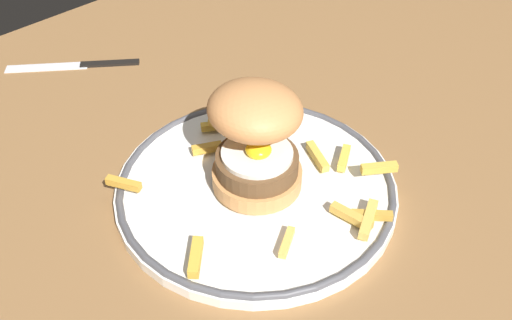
# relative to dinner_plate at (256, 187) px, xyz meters

# --- Properties ---
(ground_plane) EXTENTS (1.37, 1.03, 0.04)m
(ground_plane) POSITION_rel_dinner_plate_xyz_m (0.02, -0.01, -0.03)
(ground_plane) COLOR brown
(dinner_plate) EXTENTS (0.29, 0.29, 0.02)m
(dinner_plate) POSITION_rel_dinner_plate_xyz_m (0.00, 0.00, 0.00)
(dinner_plate) COLOR white
(dinner_plate) RESTS_ON ground_plane
(burger) EXTENTS (0.12, 0.12, 0.11)m
(burger) POSITION_rel_dinner_plate_xyz_m (0.01, 0.01, 0.06)
(burger) COLOR tan
(burger) RESTS_ON dinner_plate
(fries_pile) EXTENTS (0.24, 0.25, 0.03)m
(fries_pile) POSITION_rel_dinner_plate_xyz_m (0.02, -0.02, 0.01)
(fries_pile) COLOR #E6B750
(fries_pile) RESTS_ON dinner_plate
(knife) EXTENTS (0.15, 0.12, 0.01)m
(knife) POSITION_rel_dinner_plate_xyz_m (0.00, 0.34, -0.01)
(knife) COLOR black
(knife) RESTS_ON ground_plane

